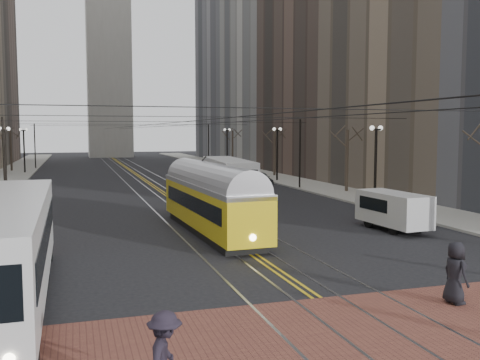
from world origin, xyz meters
TOP-DOWN VIEW (x-y plane):
  - ground at (0.00, 0.00)m, footprint 260.00×260.00m
  - sidewalk_left at (-15.00, 45.00)m, footprint 5.00×140.00m
  - sidewalk_right at (15.00, 45.00)m, footprint 5.00×140.00m
  - crosswalk_band at (0.00, -4.00)m, footprint 25.00×6.00m
  - streetcar_rails at (0.00, 45.00)m, footprint 4.80×130.00m
  - centre_lines at (0.00, 45.00)m, footprint 0.42×130.00m
  - building_right_mid at (25.50, 46.00)m, footprint 16.00×20.00m
  - building_right_midfar at (27.50, 66.00)m, footprint 20.00×20.00m
  - building_right_far at (25.50, 86.00)m, footprint 16.00×20.00m
  - lamp_posts at (-0.00, 28.75)m, footprint 27.60×57.20m
  - street_trees at (0.00, 35.25)m, footprint 31.68×53.28m
  - trolley_wires at (0.00, 34.83)m, footprint 25.96×120.00m
  - streetcar at (-0.50, 11.14)m, footprint 2.84×12.51m
  - rear_bus at (5.00, 27.07)m, footprint 3.62×12.06m
  - cargo_van at (9.21, 8.78)m, footprint 2.08×4.83m
  - sedan_grey at (10.50, 34.39)m, footprint 1.72×4.08m
  - sedan_silver at (9.62, 37.20)m, footprint 1.97×4.74m
  - pedestrian_a at (3.93, -2.77)m, footprint 0.65×0.98m
  - pedestrian_d at (-5.87, -6.35)m, footprint 1.06×1.40m

SIDE VIEW (x-z plane):
  - ground at x=0.00m, z-range 0.00..0.00m
  - streetcar_rails at x=0.00m, z-range 0.00..0.01m
  - crosswalk_band at x=0.00m, z-range 0.00..0.01m
  - centre_lines at x=0.00m, z-range 0.01..0.01m
  - sidewalk_left at x=-15.00m, z-range 0.00..0.15m
  - sidewalk_right at x=15.00m, z-range 0.00..0.15m
  - sedan_grey at x=10.50m, z-range 0.00..1.38m
  - sedan_silver at x=9.62m, z-range 0.00..1.52m
  - pedestrian_d at x=-5.87m, z-range 0.01..1.93m
  - pedestrian_a at x=3.93m, z-range 0.01..1.99m
  - cargo_van at x=9.21m, z-range 0.00..2.10m
  - streetcar at x=-0.50m, z-range 0.00..2.93m
  - rear_bus at x=5.00m, z-range 0.00..3.10m
  - street_trees at x=0.00m, z-range 0.00..5.60m
  - lamp_posts at x=0.00m, z-range 0.00..5.60m
  - trolley_wires at x=0.00m, z-range 0.47..7.07m
  - building_right_mid at x=25.50m, z-range 0.00..34.00m
  - building_right_far at x=25.50m, z-range 0.00..40.00m
  - building_right_midfar at x=27.50m, z-range 0.00..52.00m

